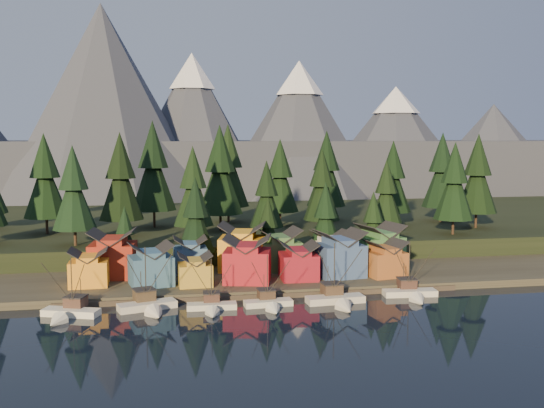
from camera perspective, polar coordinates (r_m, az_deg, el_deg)
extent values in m
plane|color=black|center=(106.09, 0.64, -10.97)|extent=(500.00, 500.00, 0.00)
cube|color=#332F25|center=(144.13, -2.34, -6.05)|extent=(400.00, 50.00, 1.50)
cube|color=black|center=(192.61, -4.35, -2.27)|extent=(420.00, 100.00, 6.00)
cube|color=#4B3F35|center=(121.58, -0.83, -8.48)|extent=(80.00, 4.00, 1.00)
cube|color=#454959|center=(340.49, -6.91, 3.42)|extent=(560.00, 160.00, 30.00)
cone|color=#454959|center=(281.12, -15.59, 8.77)|extent=(100.00, 100.00, 90.00)
cone|color=#454959|center=(297.93, -7.47, 7.06)|extent=(80.00, 80.00, 72.00)
cone|color=white|center=(299.61, -7.55, 12.30)|extent=(22.40, 22.40, 17.28)
cone|color=#454959|center=(292.64, 2.54, 6.73)|extent=(84.00, 84.00, 68.00)
cone|color=white|center=(294.01, 2.57, 11.77)|extent=(23.52, 23.52, 16.32)
cone|color=#454959|center=(324.17, 11.49, 5.68)|extent=(92.00, 92.00, 58.00)
cone|color=white|center=(324.76, 11.57, 9.57)|extent=(25.76, 25.76, 13.92)
cone|color=#454959|center=(357.60, 20.01, 4.83)|extent=(88.00, 88.00, 50.00)
cube|color=white|center=(114.82, -18.39, -9.76)|extent=(10.54, 6.27, 1.68)
cone|color=white|center=(110.16, -19.73, -10.49)|extent=(4.10, 4.28, 3.14)
cube|color=black|center=(114.99, -18.38, -10.06)|extent=(10.79, 6.40, 0.37)
cube|color=#4E342A|center=(115.97, -17.99, -8.76)|extent=(4.20, 4.07, 1.89)
cube|color=#2A2828|center=(115.71, -18.01, -8.26)|extent=(4.46, 4.34, 0.21)
cylinder|color=black|center=(113.99, -18.34, -7.02)|extent=(0.19, 0.19, 9.43)
cylinder|color=black|center=(117.41, -17.55, -7.82)|extent=(0.15, 0.15, 4.61)
cube|color=beige|center=(115.40, -11.66, -9.47)|extent=(11.13, 6.33, 1.81)
cone|color=beige|center=(110.01, -10.85, -10.24)|extent=(4.30, 4.45, 3.40)
cube|color=black|center=(115.59, -11.65, -9.80)|extent=(11.40, 6.45, 0.40)
cube|color=#4F3E2A|center=(116.76, -11.93, -8.40)|extent=(4.46, 4.31, 2.04)
cube|color=#2A2828|center=(116.48, -11.95, -7.86)|extent=(4.74, 4.59, 0.23)
cylinder|color=black|center=(114.56, -11.81, -6.52)|extent=(0.20, 0.20, 10.20)
cylinder|color=black|center=(118.44, -12.23, -7.41)|extent=(0.16, 0.16, 4.99)
cube|color=beige|center=(113.79, -5.69, -9.64)|extent=(9.24, 3.19, 1.48)
cone|color=beige|center=(108.98, -5.61, -10.36)|extent=(2.91, 3.24, 2.77)
cube|color=black|center=(113.94, -5.68, -9.91)|extent=(9.46, 3.25, 0.32)
cube|color=#4A3027|center=(115.02, -5.72, -8.73)|extent=(3.08, 2.90, 1.66)
cube|color=#2A2828|center=(114.78, -5.73, -8.28)|extent=(3.27, 3.09, 0.18)
cylinder|color=black|center=(113.10, -5.72, -7.20)|extent=(0.17, 0.17, 8.30)
cylinder|color=black|center=(116.52, -5.76, -7.88)|extent=(0.13, 0.13, 4.06)
cube|color=silver|center=(115.20, -0.36, -9.40)|extent=(9.21, 3.44, 1.51)
cone|color=silver|center=(110.57, 0.26, -10.08)|extent=(3.04, 3.27, 2.84)
cube|color=black|center=(115.36, -0.36, -9.68)|extent=(9.44, 3.51, 0.33)
cube|color=#473325|center=(116.37, -0.55, -8.50)|extent=(3.21, 3.04, 1.70)
cube|color=#2A2828|center=(116.14, -0.55, -8.04)|extent=(3.41, 3.24, 0.19)
cylinder|color=black|center=(114.49, -0.42, -6.94)|extent=(0.17, 0.17, 8.51)
cylinder|color=black|center=(117.81, -0.76, -7.65)|extent=(0.13, 0.13, 4.16)
cube|color=beige|center=(117.95, 5.97, -9.03)|extent=(11.37, 4.13, 1.81)
cone|color=beige|center=(112.42, 7.04, -9.81)|extent=(3.65, 4.03, 3.40)
cube|color=black|center=(118.13, 5.97, -9.35)|extent=(11.65, 4.21, 0.40)
cube|color=#4E3A29|center=(119.36, 5.64, -7.97)|extent=(3.84, 3.63, 2.04)
cube|color=#2A2828|center=(119.09, 5.65, -7.44)|extent=(4.09, 3.87, 0.23)
cylinder|color=black|center=(117.15, 5.89, -6.14)|extent=(0.20, 0.20, 10.20)
cylinder|color=black|center=(121.11, 5.28, -6.99)|extent=(0.16, 0.16, 4.99)
cube|color=silver|center=(125.32, 12.84, -8.25)|extent=(10.78, 3.94, 1.68)
cone|color=silver|center=(120.03, 13.73, -8.92)|extent=(3.42, 3.84, 3.16)
cube|color=black|center=(125.48, 12.83, -8.53)|extent=(11.04, 4.02, 0.37)
cube|color=#4C3128|center=(126.71, 12.57, -7.33)|extent=(3.59, 3.40, 1.89)
cube|color=#2A2828|center=(126.47, 12.58, -6.87)|extent=(3.82, 3.63, 0.21)
cylinder|color=black|center=(124.67, 12.80, -5.72)|extent=(0.19, 0.19, 9.47)
cylinder|color=black|center=(128.41, 12.28, -6.47)|extent=(0.15, 0.15, 4.63)
cube|color=orange|center=(129.23, -16.84, -6.23)|extent=(7.67, 6.74, 5.20)
cube|color=orange|center=(128.61, -16.88, -4.87)|extent=(4.26, 6.56, 1.06)
cube|color=#375F84|center=(126.60, -11.32, -6.16)|extent=(9.65, 8.95, 5.97)
cube|color=#375F84|center=(125.89, -11.36, -4.58)|extent=(5.99, 8.01, 1.16)
cube|color=gold|center=(125.09, -7.26, -6.59)|extent=(7.00, 6.58, 4.46)
cube|color=gold|center=(124.53, -7.28, -5.38)|extent=(3.99, 6.30, 0.94)
cube|color=maroon|center=(127.02, -2.34, -5.84)|extent=(11.09, 10.27, 6.65)
cube|color=maroon|center=(126.25, -2.35, -4.08)|extent=(6.93, 9.13, 1.32)
cube|color=maroon|center=(129.53, 2.51, -5.88)|extent=(7.87, 7.87, 5.45)
cube|color=maroon|center=(128.89, 2.52, -4.46)|extent=(4.43, 7.61, 1.07)
cube|color=#395488|center=(132.60, 6.37, -5.28)|extent=(10.65, 9.38, 7.04)
cube|color=#395488|center=(131.83, 6.40, -3.50)|extent=(6.38, 8.58, 1.34)
cube|color=#9F5828|center=(134.51, 10.58, -5.54)|extent=(8.92, 8.14, 5.36)
cube|color=#9F5828|center=(133.90, 10.61, -4.20)|extent=(5.44, 7.36, 1.10)
cube|color=maroon|center=(135.36, -14.74, -5.14)|extent=(10.14, 9.18, 7.35)
cube|color=maroon|center=(134.59, -14.79, -3.34)|extent=(5.89, 8.65, 1.33)
cube|color=#3B608C|center=(136.49, -7.71, -5.22)|extent=(7.36, 6.93, 5.82)
cube|color=#3B608C|center=(135.86, -7.73, -3.82)|extent=(4.14, 6.70, 1.01)
cube|color=gold|center=(138.05, -2.82, -4.68)|extent=(11.82, 10.72, 7.55)
cube|color=gold|center=(137.28, -2.83, -2.85)|extent=(7.39, 9.47, 1.42)
cube|color=#426C3A|center=(138.28, 0.63, -4.86)|extent=(9.86, 8.34, 6.57)
cube|color=#426C3A|center=(137.58, 0.63, -3.26)|extent=(5.67, 7.87, 1.31)
cube|color=silver|center=(138.57, 5.65, -4.92)|extent=(8.90, 8.12, 6.31)
cube|color=silver|center=(137.91, 5.67, -3.41)|extent=(5.26, 7.54, 1.14)
cube|color=#3F753F|center=(142.56, 10.08, -4.47)|extent=(10.66, 10.23, 7.33)
cube|color=#3F753F|center=(141.84, 10.11, -2.76)|extent=(6.66, 9.17, 1.27)
cylinder|color=#332319|center=(171.98, -20.42, -1.86)|extent=(0.70, 0.70, 4.70)
cone|color=black|center=(170.92, -20.55, 1.52)|extent=(11.50, 11.50, 16.20)
cone|color=black|center=(170.49, -20.66, 4.32)|extent=(7.84, 7.84, 11.76)
cylinder|color=#332319|center=(150.88, -18.03, -2.96)|extent=(0.70, 0.70, 4.19)
cone|color=black|center=(149.75, -18.14, 0.47)|extent=(10.24, 10.24, 14.43)
cone|color=black|center=(149.23, -18.24, 3.32)|extent=(6.98, 6.98, 10.47)
cylinder|color=#332319|center=(161.60, -13.93, -2.14)|extent=(0.70, 0.70, 4.74)
cone|color=black|center=(160.46, -14.03, 1.49)|extent=(11.58, 11.58, 16.32)
cone|color=black|center=(160.02, -14.11, 4.49)|extent=(7.90, 7.90, 11.84)
cylinder|color=#332319|center=(176.07, -11.02, -1.30)|extent=(0.70, 0.70, 5.33)
cone|color=black|center=(174.95, -11.10, 2.45)|extent=(13.03, 13.03, 18.37)
cone|color=black|center=(174.61, -11.16, 5.56)|extent=(8.89, 8.89, 13.33)
cylinder|color=#332319|center=(151.53, -7.37, -2.67)|extent=(0.70, 0.70, 4.14)
cone|color=black|center=(150.41, -7.42, 0.70)|extent=(10.11, 10.11, 14.24)
cone|color=black|center=(149.89, -7.46, 3.50)|extent=(6.89, 6.89, 10.34)
cylinder|color=#332319|center=(166.81, -4.87, -1.66)|extent=(0.70, 0.70, 5.10)
cone|color=black|center=(165.66, -4.91, 2.13)|extent=(12.47, 12.47, 17.57)
cone|color=black|center=(165.26, -4.94, 5.27)|extent=(8.50, 8.50, 12.76)
cylinder|color=#332319|center=(151.50, -0.51, -2.75)|extent=(0.70, 0.70, 3.50)
cone|color=black|center=(150.51, -0.51, 0.11)|extent=(8.56, 8.56, 12.05)
cone|color=black|center=(149.98, -0.51, 2.47)|extent=(5.83, 5.83, 8.75)
cylinder|color=#332319|center=(176.22, 0.76, -1.33)|extent=(0.70, 0.70, 4.44)
cone|color=black|center=(175.22, 0.76, 1.79)|extent=(10.84, 10.84, 15.28)
cone|color=black|center=(174.79, 0.77, 4.37)|extent=(7.39, 7.39, 11.09)
cylinder|color=#332319|center=(161.58, 4.68, -2.12)|extent=(0.70, 0.70, 3.98)
cone|color=black|center=(160.57, 4.71, 0.93)|extent=(9.73, 9.73, 13.71)
cone|color=black|center=(160.07, 4.73, 3.45)|extent=(6.63, 6.63, 9.95)
cylinder|color=#332319|center=(187.51, 5.10, -0.83)|extent=(0.70, 0.70, 4.86)
cone|color=black|center=(186.52, 5.14, 2.39)|extent=(11.89, 11.89, 16.75)
cone|color=black|center=(186.14, 5.16, 5.04)|extent=(8.11, 8.11, 12.16)
cylinder|color=#332319|center=(161.76, 10.63, -2.28)|extent=(0.70, 0.70, 3.49)
cone|color=black|center=(160.83, 10.68, 0.38)|extent=(8.52, 8.52, 12.01)
cone|color=black|center=(160.33, 10.73, 2.59)|extent=(5.81, 5.81, 8.72)
cylinder|color=#332319|center=(179.34, 11.22, -1.33)|extent=(0.70, 0.70, 4.35)
cone|color=black|center=(178.36, 11.28, 1.67)|extent=(10.63, 10.63, 14.97)
cone|color=black|center=(177.93, 11.34, 4.15)|extent=(7.25, 7.25, 10.87)
cylinder|color=#332319|center=(167.10, 16.66, -2.03)|extent=(0.70, 0.70, 4.29)
cone|color=black|center=(166.07, 16.76, 1.15)|extent=(10.50, 10.50, 14.79)
cone|color=black|center=(165.60, 16.85, 3.78)|extent=(7.16, 7.16, 10.74)
cylinder|color=#332319|center=(191.92, 15.59, -0.89)|extent=(0.70, 0.70, 4.77)
cone|color=black|center=(190.96, 15.68, 2.19)|extent=(11.66, 11.66, 16.43)
cone|color=black|center=(190.59, 15.75, 4.74)|extent=(7.95, 7.95, 11.92)
cylinder|color=#332319|center=(183.96, -4.12, -0.90)|extent=(0.70, 0.70, 5.20)
cone|color=black|center=(182.91, -4.14, 2.60)|extent=(12.71, 12.71, 17.91)
cone|color=black|center=(182.56, -4.17, 5.50)|extent=(8.66, 8.66, 13.00)
cylinder|color=#332319|center=(181.40, 18.63, -1.40)|extent=(0.70, 0.70, 4.69)
cone|color=black|center=(180.40, 18.75, 1.81)|extent=(11.47, 11.47, 16.16)
cone|color=black|center=(179.99, 18.84, 4.45)|extent=(7.82, 7.82, 11.73)
cylinder|color=#332319|center=(142.76, -13.60, -5.50)|extent=(0.70, 0.70, 2.56)
cone|color=black|center=(141.75, -13.66, -3.31)|extent=(6.26, 6.26, 8.82)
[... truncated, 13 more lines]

